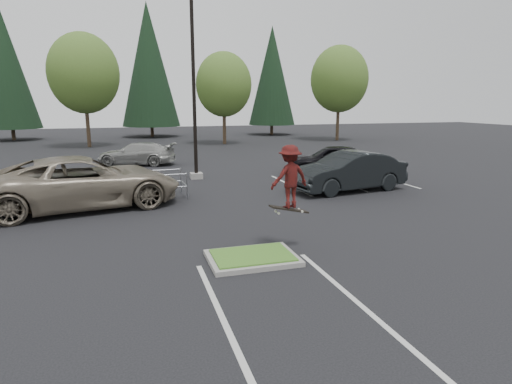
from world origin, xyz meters
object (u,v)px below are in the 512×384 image
object	(u,v)px
car_r_black	(333,159)
cart_corral	(127,183)
conif_c	(272,76)
conif_b	(149,65)
car_r_charc	(349,172)
car_far_silver	(138,154)
conif_a	(6,69)
decid_c	(224,87)
light_pole	(194,88)
car_l_tan	(83,182)
decid_b	(84,76)
skateboarder	(289,177)
decid_d	(339,81)

from	to	relation	value
car_r_black	cart_corral	bearing A→B (deg)	-53.37
conif_c	conif_b	bearing A→B (deg)	175.91
car_r_charc	car_r_black	bearing A→B (deg)	152.91
conif_b	car_far_silver	size ratio (longest dim) A/B	3.01
conif_a	decid_c	bearing A→B (deg)	-26.96
light_pole	car_l_tan	bearing A→B (deg)	-135.00
car_r_charc	car_far_silver	bearing A→B (deg)	-150.22
car_r_charc	car_far_silver	distance (m)	14.04
decid_b	conif_a	size ratio (longest dim) A/B	0.74
car_r_black	skateboarder	bearing A→B (deg)	-13.24
skateboarder	car_l_tan	xyz separation A→B (m)	(-5.70, 6.39, -0.99)
decid_b	conif_b	size ratio (longest dim) A/B	0.66
decid_b	decid_c	xyz separation A→B (m)	(12.00, -0.70, -0.79)
decid_d	car_far_silver	world-z (taller)	decid_d
conif_c	car_far_silver	bearing A→B (deg)	-127.05
cart_corral	car_r_charc	distance (m)	9.48
car_l_tan	decid_d	bearing A→B (deg)	-55.76
decid_b	decid_c	size ratio (longest dim) A/B	1.15
cart_corral	car_far_silver	world-z (taller)	car_far_silver
conif_b	car_l_tan	xyz separation A→B (m)	(-4.50, -33.50, -6.88)
conif_c	cart_corral	bearing A→B (deg)	-118.24
cart_corral	car_far_silver	xyz separation A→B (m)	(0.70, 10.03, 0.02)
decid_c	conif_b	world-z (taller)	conif_b
conif_b	conif_a	bearing A→B (deg)	-177.95
skateboarder	decid_b	bearing A→B (deg)	-88.39
conif_a	conif_b	distance (m)	14.03
light_pole	decid_d	world-z (taller)	light_pole
car_r_charc	decid_c	bearing A→B (deg)	172.62
conif_b	conif_c	bearing A→B (deg)	-4.09
car_l_tan	car_r_black	bearing A→B (deg)	-82.02
conif_c	car_far_silver	xyz separation A→B (m)	(-16.23, -21.50, -6.15)
light_pole	conif_b	xyz separation A→B (m)	(-0.50, 28.50, 3.29)
car_l_tan	car_r_black	world-z (taller)	car_l_tan
skateboarder	car_far_silver	bearing A→B (deg)	-90.78
conif_b	car_l_tan	size ratio (longest dim) A/B	2.08
conif_a	car_far_silver	world-z (taller)	conif_a
car_r_black	car_r_charc	bearing A→B (deg)	0.31
conif_a	car_l_tan	xyz separation A→B (m)	(9.50, -33.00, -6.13)
decid_d	car_r_black	bearing A→B (deg)	-117.95
conif_c	decid_c	bearing A→B (deg)	-129.64
conif_c	car_r_charc	world-z (taller)	conif_c
decid_b	cart_corral	distance (m)	23.39
car_r_charc	car_far_silver	world-z (taller)	car_r_charc
conif_a	skateboarder	bearing A→B (deg)	-68.90
decid_b	decid_d	size ratio (longest dim) A/B	1.02
conif_b	cart_corral	size ratio (longest dim) A/B	3.73
decid_b	skateboarder	distance (m)	31.05
decid_d	car_l_tan	bearing A→B (deg)	-133.95
decid_c	car_r_charc	xyz separation A→B (m)	(0.51, -22.83, -4.39)
skateboarder	car_l_tan	distance (m)	8.62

